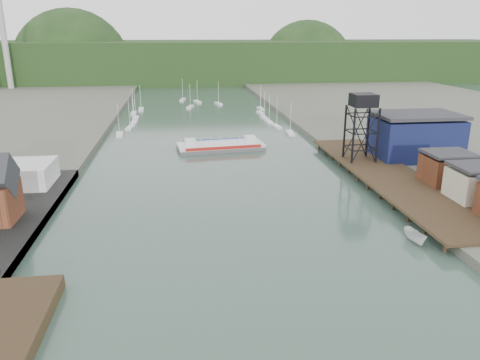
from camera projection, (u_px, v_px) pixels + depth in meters
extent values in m
plane|color=#283F34|center=(257.00, 312.00, 55.92)|extent=(600.00, 600.00, 0.00)
cube|color=black|center=(0.00, 324.00, 52.05)|extent=(10.00, 18.00, 1.80)
cube|color=black|center=(389.00, 176.00, 102.48)|extent=(14.00, 70.00, 0.50)
cylinder|color=black|center=(363.00, 181.00, 102.07)|extent=(0.60, 0.60, 2.20)
cylinder|color=black|center=(415.00, 179.00, 103.56)|extent=(0.60, 0.60, 2.20)
cube|color=silver|center=(7.00, 175.00, 96.55)|extent=(18.00, 12.00, 4.50)
cylinder|color=black|center=(353.00, 136.00, 109.27)|extent=(0.50, 0.50, 13.00)
cylinder|color=black|center=(378.00, 136.00, 110.02)|extent=(0.50, 0.50, 13.00)
cylinder|color=black|center=(345.00, 131.00, 114.94)|extent=(0.50, 0.50, 13.00)
cylinder|color=black|center=(368.00, 131.00, 115.69)|extent=(0.50, 0.50, 13.00)
cube|color=black|center=(364.00, 100.00, 110.07)|extent=(5.50, 5.50, 3.00)
cube|color=#0D1039|center=(415.00, 138.00, 116.86)|extent=(20.00, 14.00, 10.00)
cube|color=#2D2D33|center=(417.00, 115.00, 115.07)|extent=(20.50, 14.50, 0.80)
cube|color=beige|center=(477.00, 186.00, 86.72)|extent=(9.00, 8.00, 6.00)
cube|color=#502916|center=(447.00, 171.00, 96.17)|extent=(9.00, 8.00, 6.00)
cube|color=silver|center=(120.00, 135.00, 150.59)|extent=(2.67, 7.65, 0.90)
cube|color=silver|center=(130.00, 128.00, 161.66)|extent=(2.81, 7.67, 0.90)
cube|color=silver|center=(134.00, 123.00, 170.11)|extent=(2.35, 7.59, 0.90)
cube|color=silver|center=(136.00, 118.00, 179.47)|extent=(2.01, 7.50, 0.90)
cube|color=silver|center=(134.00, 113.00, 190.82)|extent=(2.00, 7.50, 0.90)
cube|color=silver|center=(141.00, 109.00, 200.40)|extent=(2.16, 7.54, 0.90)
cube|color=silver|center=(290.00, 133.00, 152.85)|extent=(2.53, 7.62, 0.90)
cube|color=silver|center=(277.00, 127.00, 163.43)|extent=(2.76, 7.67, 0.90)
cube|color=silver|center=(269.00, 122.00, 171.61)|extent=(2.22, 7.56, 0.90)
cube|color=silver|center=(264.00, 118.00, 180.09)|extent=(2.18, 7.54, 0.90)
cube|color=silver|center=(260.00, 113.00, 190.62)|extent=(2.46, 7.61, 0.90)
cube|color=silver|center=(261.00, 109.00, 201.86)|extent=(2.48, 7.61, 0.90)
cube|color=silver|center=(190.00, 107.00, 206.65)|extent=(3.78, 7.76, 0.90)
cube|color=silver|center=(219.00, 104.00, 215.86)|extent=(3.31, 7.74, 0.90)
cube|color=silver|center=(197.00, 102.00, 222.25)|extent=(3.76, 7.76, 0.90)
cube|color=silver|center=(183.00, 100.00, 228.97)|extent=(3.40, 7.74, 0.90)
cylinder|color=#ABACA6|center=(4.00, 36.00, 256.30)|extent=(3.20, 3.20, 60.00)
cube|color=#1A3115|center=(188.00, 61.00, 335.85)|extent=(500.00, 120.00, 28.00)
sphere|color=#1A3115|center=(74.00, 68.00, 327.12)|extent=(80.00, 80.00, 80.00)
sphere|color=#1A3115|center=(306.00, 68.00, 358.30)|extent=(70.00, 70.00, 70.00)
cube|color=#535456|center=(221.00, 148.00, 133.29)|extent=(25.04, 12.26, 0.96)
cube|color=silver|center=(221.00, 145.00, 133.03)|extent=(25.04, 12.26, 0.77)
cube|color=#AD1713|center=(224.00, 148.00, 128.46)|extent=(21.11, 2.50, 0.87)
cube|color=navy|center=(217.00, 140.00, 137.48)|extent=(21.11, 2.50, 0.87)
cube|color=silver|center=(190.00, 142.00, 130.70)|extent=(3.20, 3.20, 1.93)
cube|color=silver|center=(250.00, 139.00, 134.66)|extent=(3.20, 3.20, 1.93)
imported|color=silver|center=(415.00, 237.00, 73.94)|extent=(2.46, 5.47, 2.05)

